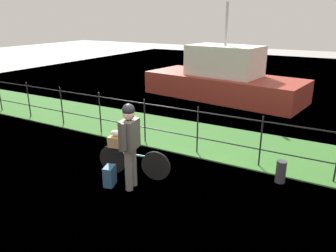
{
  "coord_description": "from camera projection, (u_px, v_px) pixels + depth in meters",
  "views": [
    {
      "loc": [
        2.95,
        -4.57,
        3.16
      ],
      "look_at": [
        -0.32,
        1.23,
        0.9
      ],
      "focal_mm": 34.63,
      "sensor_mm": 36.0,
      "label": 1
    }
  ],
  "objects": [
    {
      "name": "cyclist_person",
      "position": [
        130.0,
        139.0,
        5.99
      ],
      "size": [
        0.33,
        0.53,
        1.68
      ],
      "color": "slate",
      "rests_on": "ground"
    },
    {
      "name": "bicycle_main",
      "position": [
        133.0,
        161.0,
        6.67
      ],
      "size": [
        1.57,
        0.33,
        0.62
      ],
      "color": "black",
      "rests_on": "ground"
    },
    {
      "name": "moored_boat_near",
      "position": [
        223.0,
        79.0,
        13.01
      ],
      "size": [
        6.59,
        3.27,
        3.69
      ],
      "color": "#9E3328",
      "rests_on": "ground"
    },
    {
      "name": "mooring_bollard",
      "position": [
        281.0,
        172.0,
        6.44
      ],
      "size": [
        0.2,
        0.2,
        0.46
      ],
      "primitive_type": "cylinder",
      "color": "#38383D",
      "rests_on": "ground"
    },
    {
      "name": "grass_strip",
      "position": [
        211.0,
        140.0,
        8.65
      ],
      "size": [
        27.0,
        2.4,
        0.03
      ],
      "primitive_type": "cube",
      "color": "#38702D",
      "rests_on": "ground"
    },
    {
      "name": "ground_plane",
      "position": [
        151.0,
        191.0,
        6.16
      ],
      "size": [
        60.0,
        60.0,
        0.0
      ],
      "primitive_type": "plane",
      "color": "#9E9993"
    },
    {
      "name": "harbor_water",
      "position": [
        267.0,
        94.0,
        13.85
      ],
      "size": [
        30.0,
        30.0,
        0.0
      ],
      "primitive_type": "plane",
      "color": "#60849E",
      "rests_on": "ground"
    },
    {
      "name": "backpack_on_paving",
      "position": [
        110.0,
        176.0,
        6.33
      ],
      "size": [
        0.25,
        0.32,
        0.4
      ],
      "primitive_type": "cube",
      "rotation": [
        0.0,
        0.0,
        1.87
      ],
      "color": "#28517A",
      "rests_on": "ground"
    },
    {
      "name": "wooden_crate",
      "position": [
        117.0,
        141.0,
        6.65
      ],
      "size": [
        0.37,
        0.31,
        0.22
      ],
      "primitive_type": "cube",
      "rotation": [
        0.0,
        0.0,
        0.17
      ],
      "color": "#A87F51",
      "rests_on": "bicycle_main"
    },
    {
      "name": "terrier_dog",
      "position": [
        118.0,
        133.0,
        6.58
      ],
      "size": [
        0.32,
        0.19,
        0.18
      ],
      "color": "silver",
      "rests_on": "wooden_crate"
    },
    {
      "name": "iron_fence",
      "position": [
        198.0,
        127.0,
        7.67
      ],
      "size": [
        18.04,
        0.04,
        1.17
      ],
      "color": "black",
      "rests_on": "ground"
    }
  ]
}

